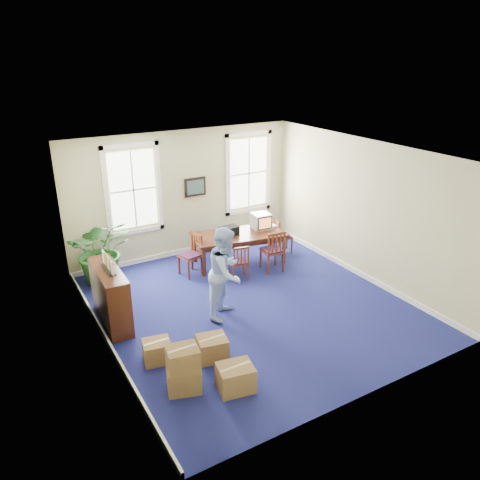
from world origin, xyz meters
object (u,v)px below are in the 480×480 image
crt_tv (261,221)px  cardboard_boxes (192,361)px  conference_table (239,248)px  credenza (110,295)px  man (226,272)px  chair_near_left (239,262)px  potted_plant (102,250)px

crt_tv → cardboard_boxes: (-3.61, -3.63, -0.57)m
conference_table → credenza: bearing=-151.8°
crt_tv → man: size_ratio=0.25×
chair_near_left → cardboard_boxes: (-2.48, -2.80, -0.03)m
crt_tv → cardboard_boxes: 5.15m
potted_plant → conference_table: bearing=-11.8°
crt_tv → man: bearing=-131.5°
conference_table → potted_plant: bearing=178.2°
conference_table → credenza: size_ratio=1.51×
conference_table → crt_tv: size_ratio=4.81×
credenza → potted_plant: size_ratio=0.97×
cardboard_boxes → crt_tv: bearing=45.1°
credenza → cardboard_boxes: 2.50m
crt_tv → chair_near_left: 1.50m
credenza → conference_table: bearing=19.8°
conference_table → cardboard_boxes: cardboard_boxes is taller
conference_table → chair_near_left: size_ratio=2.61×
chair_near_left → man: bearing=62.3°
conference_table → man: bearing=-116.1°
cardboard_boxes → conference_table: bearing=50.6°
man → potted_plant: (-1.74, 2.69, -0.16)m
cardboard_boxes → chair_near_left: bearing=48.5°
crt_tv → man: 2.98m
credenza → potted_plant: bearing=81.2°
crt_tv → chair_near_left: crt_tv is taller
credenza → cardboard_boxes: credenza is taller
potted_plant → chair_near_left: bearing=-27.8°
conference_table → potted_plant: potted_plant is taller
conference_table → potted_plant: (-3.21, 0.67, 0.39)m
credenza → potted_plant: (0.34, 1.83, 0.18)m
man → credenza: (-2.07, 0.86, -0.34)m
man → potted_plant: 3.21m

